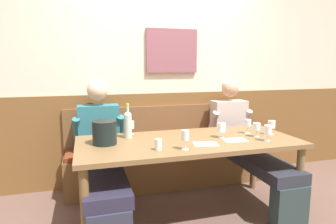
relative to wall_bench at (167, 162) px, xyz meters
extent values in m
cube|color=brown|center=(0.00, -0.83, -0.29)|extent=(6.80, 6.80, 0.02)
cube|color=beige|center=(0.00, 0.26, 1.12)|extent=(6.80, 0.08, 2.80)
cube|color=#844D57|center=(0.12, 0.20, 1.32)|extent=(0.63, 0.04, 0.52)
cube|color=brown|center=(0.00, 0.21, 0.26)|extent=(6.80, 0.03, 1.09)
cube|color=brown|center=(0.00, -0.02, -0.06)|extent=(2.33, 0.42, 0.44)
cube|color=maroon|center=(0.00, -0.02, 0.18)|extent=(2.29, 0.39, 0.05)
cube|color=brown|center=(0.00, 0.17, 0.43)|extent=(2.33, 0.04, 0.45)
cube|color=brown|center=(0.00, -0.75, 0.44)|extent=(2.03, 0.89, 0.04)
cylinder|color=brown|center=(-0.95, -1.12, 0.07)|extent=(0.07, 0.07, 0.71)
cylinder|color=brown|center=(0.95, -1.12, 0.07)|extent=(0.07, 0.07, 0.71)
cylinder|color=brown|center=(-0.95, -0.38, 0.07)|extent=(0.07, 0.07, 0.71)
cylinder|color=brown|center=(0.95, -0.38, 0.07)|extent=(0.07, 0.07, 0.71)
cube|color=#272539|center=(-0.78, -0.65, 0.15)|extent=(0.37, 1.19, 0.11)
cube|color=#286774|center=(-0.78, -0.02, 0.47)|extent=(0.44, 0.19, 0.51)
sphere|color=beige|center=(-0.78, -0.03, 0.88)|extent=(0.22, 0.22, 0.22)
sphere|color=silver|center=(-0.78, 0.00, 0.91)|extent=(0.20, 0.20, 0.20)
cylinder|color=#286774|center=(-1.01, -0.05, 0.49)|extent=(0.08, 0.20, 0.27)
cylinder|color=#286774|center=(-0.55, -0.05, 0.49)|extent=(0.08, 0.20, 0.27)
cube|color=#273637|center=(0.80, -1.19, -0.09)|extent=(0.32, 0.14, 0.38)
cube|color=#272A34|center=(0.80, -0.65, 0.15)|extent=(0.35, 1.18, 0.11)
cube|color=#BCAEA6|center=(0.80, -0.02, 0.46)|extent=(0.42, 0.21, 0.51)
sphere|color=tan|center=(0.80, -0.03, 0.87)|extent=(0.20, 0.20, 0.20)
sphere|color=beige|center=(0.80, 0.00, 0.89)|extent=(0.18, 0.18, 0.18)
cylinder|color=#BCAEA6|center=(0.57, -0.06, 0.48)|extent=(0.08, 0.20, 0.27)
cylinder|color=#BCAEA6|center=(1.02, -0.06, 0.48)|extent=(0.08, 0.20, 0.27)
cylinder|color=black|center=(-0.76, -0.68, 0.57)|extent=(0.21, 0.21, 0.21)
cylinder|color=#AECDC0|center=(-0.53, -0.52, 0.57)|extent=(0.08, 0.08, 0.20)
sphere|color=#AECDC0|center=(-0.53, -0.52, 0.68)|extent=(0.08, 0.08, 0.08)
cylinder|color=#AECDC0|center=(-0.53, -0.52, 0.73)|extent=(0.03, 0.03, 0.09)
cylinder|color=gold|center=(-0.53, -0.52, 0.78)|extent=(0.03, 0.03, 0.02)
cylinder|color=silver|center=(-0.48, -0.40, 0.47)|extent=(0.06, 0.06, 0.00)
cylinder|color=silver|center=(-0.48, -0.40, 0.50)|extent=(0.01, 0.01, 0.06)
cylinder|color=silver|center=(-0.48, -0.40, 0.56)|extent=(0.07, 0.07, 0.07)
cylinder|color=#EED38C|center=(-0.48, -0.40, 0.54)|extent=(0.06, 0.06, 0.02)
cylinder|color=silver|center=(0.68, -0.99, 0.47)|extent=(0.06, 0.06, 0.00)
cylinder|color=silver|center=(0.68, -0.99, 0.50)|extent=(0.01, 0.01, 0.06)
cylinder|color=silver|center=(0.68, -0.99, 0.57)|extent=(0.07, 0.07, 0.08)
cylinder|color=#EBD28B|center=(0.68, -0.99, 0.54)|extent=(0.06, 0.06, 0.03)
cylinder|color=silver|center=(0.67, -0.82, 0.47)|extent=(0.06, 0.06, 0.00)
cylinder|color=silver|center=(0.67, -0.82, 0.50)|extent=(0.01, 0.01, 0.06)
cylinder|color=silver|center=(0.67, -0.82, 0.57)|extent=(0.07, 0.07, 0.07)
cylinder|color=silver|center=(-0.14, -1.04, 0.47)|extent=(0.06, 0.06, 0.00)
cylinder|color=silver|center=(-0.14, -1.04, 0.51)|extent=(0.01, 0.01, 0.07)
cylinder|color=silver|center=(-0.14, -1.04, 0.59)|extent=(0.06, 0.06, 0.08)
cylinder|color=#E5D788|center=(-0.14, -1.04, 0.55)|extent=(0.06, 0.06, 0.02)
cylinder|color=silver|center=(0.66, -0.68, 0.47)|extent=(0.06, 0.06, 0.00)
cylinder|color=silver|center=(0.66, -0.68, 0.50)|extent=(0.01, 0.01, 0.07)
cylinder|color=silver|center=(0.66, -0.68, 0.58)|extent=(0.06, 0.06, 0.07)
cylinder|color=silver|center=(0.86, -0.79, 0.47)|extent=(0.06, 0.06, 0.00)
cylinder|color=silver|center=(0.86, -0.79, 0.50)|extent=(0.01, 0.01, 0.06)
cylinder|color=silver|center=(0.86, -0.79, 0.57)|extent=(0.07, 0.07, 0.07)
cylinder|color=#F1E683|center=(0.86, -0.79, 0.54)|extent=(0.06, 0.06, 0.02)
cylinder|color=silver|center=(0.32, -0.76, 0.47)|extent=(0.06, 0.06, 0.00)
cylinder|color=silver|center=(0.32, -0.76, 0.50)|extent=(0.01, 0.01, 0.06)
cylinder|color=silver|center=(0.32, -0.76, 0.56)|extent=(0.08, 0.08, 0.08)
cylinder|color=#E4DE88|center=(0.32, -0.76, 0.54)|extent=(0.07, 0.07, 0.04)
cylinder|color=silver|center=(-0.35, -0.99, 0.51)|extent=(0.06, 0.06, 0.09)
cube|color=white|center=(0.41, -0.88, 0.47)|extent=(0.22, 0.17, 0.00)
cube|color=white|center=(0.09, -0.93, 0.47)|extent=(0.23, 0.18, 0.00)
camera|label=1|loc=(-0.91, -3.21, 1.15)|focal=31.08mm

